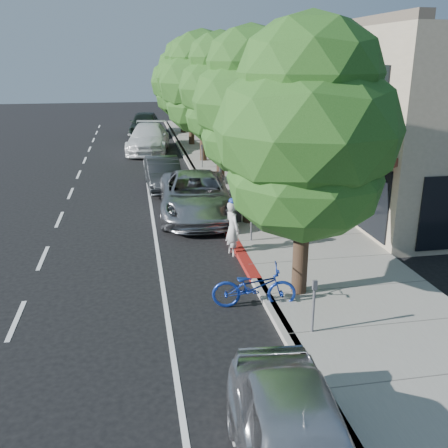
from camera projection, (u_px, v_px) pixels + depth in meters
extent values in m
plane|color=black|center=(248.00, 269.00, 14.93)|extent=(120.00, 120.00, 0.00)
cube|color=gray|center=(258.00, 194.00, 22.76)|extent=(4.60, 56.00, 0.15)
cube|color=#9E998E|center=(209.00, 197.00, 22.37)|extent=(0.30, 56.00, 0.15)
cube|color=maroon|center=(241.00, 254.00, 15.84)|extent=(0.32, 4.00, 0.15)
cube|color=#BCAA90|center=(332.00, 98.00, 32.23)|extent=(10.00, 36.00, 7.00)
cylinder|color=black|center=(301.00, 253.00, 12.82)|extent=(0.40, 0.40, 2.49)
ellipsoid|color=#1E4B16|center=(305.00, 179.00, 12.20)|extent=(3.87, 3.87, 3.09)
ellipsoid|color=#1E4B16|center=(307.00, 129.00, 11.81)|extent=(4.55, 4.55, 3.64)
ellipsoid|color=#1E4B16|center=(310.00, 72.00, 11.41)|extent=(3.41, 3.41, 2.73)
cylinder|color=black|center=(248.00, 192.00, 18.40)|extent=(0.40, 0.40, 2.58)
ellipsoid|color=#1E4B16|center=(249.00, 137.00, 17.76)|extent=(3.51, 3.51, 2.81)
ellipsoid|color=#1E4B16|center=(250.00, 101.00, 17.36)|extent=(4.13, 4.13, 3.30)
ellipsoid|color=#1E4B16|center=(251.00, 61.00, 16.94)|extent=(3.09, 3.09, 2.48)
cylinder|color=black|center=(221.00, 160.00, 23.99)|extent=(0.40, 0.40, 2.64)
ellipsoid|color=#1E4B16|center=(220.00, 116.00, 23.33)|extent=(3.36, 3.36, 2.68)
ellipsoid|color=#1E4B16|center=(220.00, 88.00, 22.93)|extent=(3.95, 3.95, 3.16)
ellipsoid|color=#1E4B16|center=(220.00, 57.00, 22.49)|extent=(2.96, 2.96, 2.37)
cylinder|color=black|center=(203.00, 141.00, 29.59)|extent=(0.40, 0.40, 2.64)
ellipsoid|color=#1E4B16|center=(203.00, 105.00, 28.93)|extent=(4.36, 4.36, 3.49)
ellipsoid|color=#1E4B16|center=(202.00, 82.00, 28.52)|extent=(5.13, 5.13, 4.10)
ellipsoid|color=#1E4B16|center=(202.00, 57.00, 28.09)|extent=(3.85, 3.85, 3.08)
cylinder|color=black|center=(191.00, 127.00, 35.18)|extent=(0.40, 0.40, 2.66)
ellipsoid|color=#1E4B16|center=(191.00, 97.00, 34.52)|extent=(4.10, 4.10, 3.28)
ellipsoid|color=#1E4B16|center=(190.00, 77.00, 34.11)|extent=(4.82, 4.82, 3.86)
ellipsoid|color=#1E4B16|center=(190.00, 56.00, 33.67)|extent=(3.62, 3.62, 2.89)
cylinder|color=black|center=(183.00, 120.00, 40.83)|extent=(0.40, 0.40, 2.35)
ellipsoid|color=#1E4B16|center=(182.00, 96.00, 40.25)|extent=(4.35, 4.35, 3.48)
ellipsoid|color=#1E4B16|center=(182.00, 82.00, 39.88)|extent=(5.12, 5.12, 4.09)
ellipsoid|color=#1E4B16|center=(181.00, 66.00, 39.50)|extent=(3.84, 3.84, 3.07)
imported|color=silver|center=(233.00, 228.00, 15.74)|extent=(0.59, 0.74, 1.77)
imported|color=#153196|center=(254.00, 287.00, 12.50)|extent=(2.20, 1.05, 1.11)
imported|color=#ABABAF|center=(196.00, 195.00, 19.70)|extent=(3.14, 6.20, 1.68)
imported|color=black|center=(163.00, 173.00, 23.91)|extent=(1.71, 4.48, 1.46)
imported|color=white|center=(148.00, 138.00, 33.14)|extent=(3.29, 6.49, 1.80)
imported|color=black|center=(145.00, 123.00, 40.38)|extent=(2.80, 5.67, 1.86)
imported|color=black|center=(243.00, 172.00, 22.86)|extent=(1.01, 0.90, 1.72)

